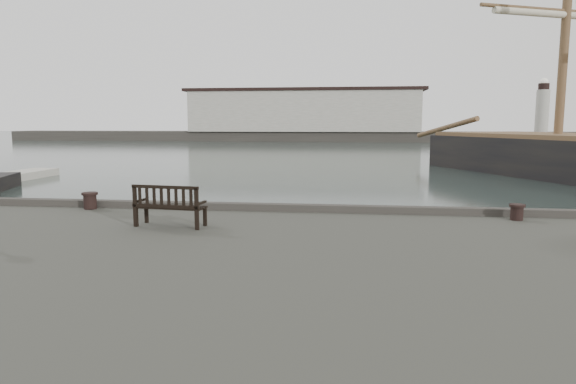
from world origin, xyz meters
name	(u,v)px	position (x,y,z in m)	size (l,w,h in m)	color
ground	(257,267)	(0.00, 0.00, 0.00)	(400.00, 400.00, 0.00)	black
breakwater	(321,120)	(-4.56, 92.00, 4.30)	(140.00, 9.50, 12.20)	#383530
bench	(170,214)	(-1.44, -2.43, 1.84)	(1.60, 0.72, 0.89)	black
bollard_left	(90,201)	(-4.34, -0.50, 1.78)	(0.42, 0.42, 0.44)	black
bollard_right	(517,212)	(6.28, -0.67, 1.75)	(0.35, 0.35, 0.37)	black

